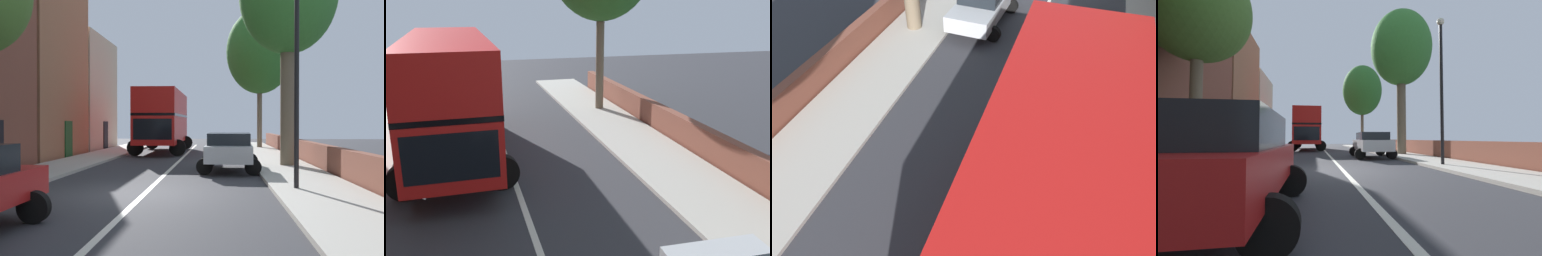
{
  "view_description": "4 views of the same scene",
  "coord_description": "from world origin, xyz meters",
  "views": [
    {
      "loc": [
        2.09,
        -11.99,
        1.98
      ],
      "look_at": [
        0.47,
        13.47,
        1.69
      ],
      "focal_mm": 40.33,
      "sensor_mm": 36.0,
      "label": 1
    },
    {
      "loc": [
        -1.39,
        2.36,
        5.08
      ],
      "look_at": [
        1.45,
        12.3,
        2.03
      ],
      "focal_mm": 39.77,
      "sensor_mm": 36.0,
      "label": 2
    },
    {
      "loc": [
        -1.36,
        19.52,
        7.32
      ],
      "look_at": [
        0.65,
        13.69,
        1.24
      ],
      "focal_mm": 31.72,
      "sensor_mm": 36.0,
      "label": 3
    },
    {
      "loc": [
        -1.12,
        -8.91,
        1.22
      ],
      "look_at": [
        2.28,
        13.17,
        2.17
      ],
      "focal_mm": 22.36,
      "sensor_mm": 36.0,
      "label": 4
    }
  ],
  "objects": [
    {
      "name": "parked_car_silver_right_0",
      "position": [
        2.5,
        5.75,
        0.91
      ],
      "size": [
        2.6,
        4.52,
        1.58
      ],
      "color": "#B7BABF",
      "rests_on": "ground"
    }
  ]
}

